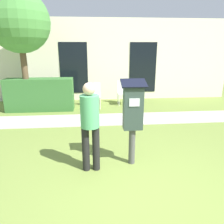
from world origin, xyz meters
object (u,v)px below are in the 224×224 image
Objects in this scene: outdoor_chair_left at (94,93)px; person_standing at (90,121)px; outdoor_chair_middle at (123,90)px; parking_meter at (133,112)px.

person_standing is at bearing -90.14° from outdoor_chair_left.
outdoor_chair_left is (0.12, 4.21, -0.40)m from person_standing.
person_standing is 1.76× the size of outdoor_chair_middle.
parking_meter is 1.77× the size of outdoor_chair_left.
outdoor_chair_left is 1.00× the size of outdoor_chair_middle.
person_standing reaches higher than outdoor_chair_middle.
parking_meter is at bearing 6.56° from person_standing.
parking_meter is 4.48m from outdoor_chair_middle.
parking_meter is 1.77× the size of outdoor_chair_middle.
person_standing reaches higher than outdoor_chair_left.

